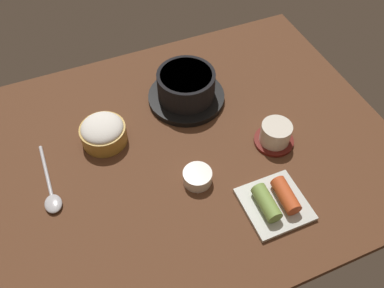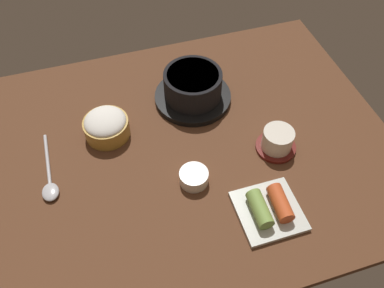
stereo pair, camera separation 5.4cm
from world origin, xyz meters
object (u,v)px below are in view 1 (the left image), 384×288
Objects in this scene: rice_bowl at (103,132)px; tea_cup_with_saucer at (275,134)px; spoon at (51,193)px; kimchi_plate at (275,202)px; stone_pot at (186,88)px; banchan_cup_center at (196,177)px.

rice_bowl is 40.10cm from tea_cup_with_saucer.
kimchi_plate is at bearing -25.84° from spoon.
stone_pot reaches higher than kimchi_plate.
rice_bowl is 1.68× the size of banchan_cup_center.
tea_cup_with_saucer reaches higher than banchan_cup_center.
spoon is at bearing -157.57° from stone_pot.
tea_cup_with_saucer is at bearing 60.48° from kimchi_plate.
tea_cup_with_saucer is (36.78, -15.96, -0.40)cm from rice_bowl.
stone_pot reaches higher than tea_cup_with_saucer.
kimchi_plate is (5.18, -36.28, -2.44)cm from stone_pot.
rice_bowl is 42.01cm from kimchi_plate.
spoon is at bearing 163.72° from banchan_cup_center.
rice_bowl is at bearing -167.28° from stone_pot.
rice_bowl reaches higher than tea_cup_with_saucer.
spoon is at bearing -144.70° from rice_bowl.
tea_cup_with_saucer reaches higher than kimchi_plate.
rice_bowl is at bearing 132.25° from kimchi_plate.
stone_pot is at bearing 12.72° from rice_bowl.
kimchi_plate is 0.68× the size of spoon.
stone_pot is 1.51× the size of kimchi_plate.
tea_cup_with_saucer is at bearing -57.01° from stone_pot.
rice_bowl is at bearing 128.96° from banchan_cup_center.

